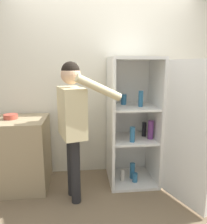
{
  "coord_description": "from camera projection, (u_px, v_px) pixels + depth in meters",
  "views": [
    {
      "loc": [
        -0.31,
        -2.12,
        1.57
      ],
      "look_at": [
        -0.03,
        0.61,
        0.97
      ],
      "focal_mm": 35.0,
      "sensor_mm": 36.0,
      "label": 1
    }
  ],
  "objects": [
    {
      "name": "wall_back",
      "position": [
        103.0,
        86.0,
        3.11
      ],
      "size": [
        7.0,
        0.06,
        2.55
      ],
      "color": "silver",
      "rests_on": "ground_plane"
    },
    {
      "name": "bowl",
      "position": [
        11.0,
        117.0,
        2.71
      ],
      "size": [
        0.17,
        0.17,
        0.06
      ],
      "color": "#B24738",
      "rests_on": "counter"
    },
    {
      "name": "person",
      "position": [
        73.0,
        116.0,
        2.42
      ],
      "size": [
        0.72,
        0.54,
        1.6
      ],
      "color": "#262628",
      "rests_on": "ground_plane"
    },
    {
      "name": "ground_plane",
      "position": [
        111.0,
        209.0,
        2.42
      ],
      "size": [
        12.0,
        12.0,
        0.0
      ],
      "primitive_type": "plane",
      "color": "#7A664C"
    },
    {
      "name": "refrigerator",
      "position": [
        142.0,
        124.0,
        2.81
      ],
      "size": [
        0.91,
        1.22,
        1.66
      ],
      "color": "white",
      "rests_on": "ground_plane"
    },
    {
      "name": "counter",
      "position": [
        21.0,
        153.0,
        2.81
      ],
      "size": [
        0.68,
        0.65,
        0.91
      ],
      "color": "tan",
      "rests_on": "ground_plane"
    }
  ]
}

